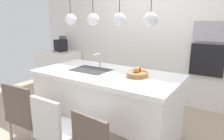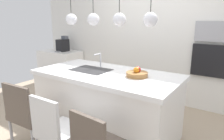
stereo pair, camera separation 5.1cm
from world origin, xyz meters
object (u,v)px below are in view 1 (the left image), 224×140
Objects in this scene: coffee_machine at (61,45)px; chair_near at (28,114)px; oven at (207,60)px; fruit_bowl at (137,73)px; chair_middle at (57,129)px; microwave at (210,31)px.

coffee_machine reaches higher than chair_near.
coffee_machine is 0.68× the size of oven.
fruit_bowl is 0.30× the size of chair_near.
microwave is at bearing 67.03° from chair_middle.
chair_near is at bearing 179.80° from chair_middle.
microwave reaches higher than chair_middle.
fruit_bowl is 1.64m from oven.
chair_near is at bearing -51.77° from coffee_machine.
oven reaches higher than chair_near.
oven is at bearing 5.10° from coffee_machine.
fruit_bowl is at bearing 65.39° from chair_middle.
oven is at bearing 0.00° from microwave.
coffee_machine is at bearing 128.23° from chair_near.
coffee_machine is at bearing 155.70° from fruit_bowl.
chair_middle is (-1.07, -2.52, -0.96)m from microwave.
coffee_machine reaches higher than chair_middle.
microwave reaches higher than chair_near.
microwave is (0.61, 1.52, 0.48)m from fruit_bowl.
fruit_bowl is 1.45m from chair_near.
microwave is at bearing 0.00° from oven.
chair_middle is at bearing -44.48° from coffee_machine.
coffee_machine is at bearing -174.90° from microwave.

